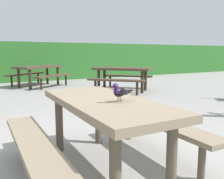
% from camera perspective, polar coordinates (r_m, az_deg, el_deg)
% --- Properties ---
extents(ground_plane, '(60.00, 60.00, 0.00)m').
position_cam_1_polar(ground_plane, '(2.88, -0.94, -15.96)').
color(ground_plane, gray).
extents(hedge_wall, '(28.00, 1.21, 1.66)m').
position_cam_1_polar(hedge_wall, '(11.20, -22.66, 6.06)').
color(hedge_wall, '#2D6B28').
rests_on(hedge_wall, ground).
extents(picnic_table_foreground, '(1.69, 1.80, 0.74)m').
position_cam_1_polar(picnic_table_foreground, '(2.46, -1.82, -6.55)').
color(picnic_table_foreground, '#84725B').
rests_on(picnic_table_foreground, ground).
extents(bird_grackle, '(0.28, 0.13, 0.18)m').
position_cam_1_polar(bird_grackle, '(2.26, 1.66, -0.46)').
color(bird_grackle, black).
rests_on(bird_grackle, picnic_table_foreground).
extents(picnic_table_mid_left, '(2.39, 2.40, 0.74)m').
position_cam_1_polar(picnic_table_mid_left, '(7.72, 2.42, 3.81)').
color(picnic_table_mid_left, '#473828').
rests_on(picnic_table_mid_left, ground).
extents(picnic_table_mid_right, '(2.35, 2.34, 0.74)m').
position_cam_1_polar(picnic_table_mid_right, '(9.17, -16.82, 4.21)').
color(picnic_table_mid_right, '#473828').
rests_on(picnic_table_mid_right, ground).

